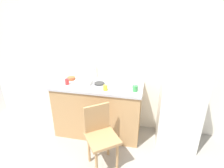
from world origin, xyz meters
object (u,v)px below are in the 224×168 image
(chair, at_px, (101,134))
(terracotta_bowl, at_px, (71,78))
(cup_white, at_px, (131,84))
(cup_red, at_px, (67,82))
(hotplate, at_px, (99,83))
(dish_tray, at_px, (83,82))
(refrigerator, at_px, (179,108))
(cup_yellow, at_px, (105,88))
(cup_green, at_px, (135,88))

(chair, relative_size, terracotta_bowl, 6.42)
(cup_white, xyz_separation_m, cup_red, (-1.03, -0.11, 0.00))
(hotplate, xyz_separation_m, cup_red, (-0.51, -0.13, 0.04))
(dish_tray, xyz_separation_m, cup_white, (0.79, 0.02, 0.02))
(hotplate, bearing_deg, terracotta_bowl, 171.08)
(refrigerator, relative_size, cup_yellow, 15.01)
(chair, xyz_separation_m, cup_red, (-0.71, 0.57, 0.48))
(refrigerator, distance_m, cup_white, 0.84)
(hotplate, distance_m, cup_green, 0.61)
(chair, relative_size, cup_yellow, 10.59)
(dish_tray, distance_m, cup_green, 0.87)
(terracotta_bowl, bearing_deg, refrigerator, -2.69)
(refrigerator, height_order, cup_white, refrigerator)
(hotplate, distance_m, cup_red, 0.52)
(chair, bearing_deg, cup_green, 17.33)
(chair, distance_m, cup_green, 0.83)
(refrigerator, bearing_deg, terracotta_bowl, 177.31)
(terracotta_bowl, height_order, cup_white, cup_white)
(cup_yellow, bearing_deg, cup_red, 172.55)
(cup_yellow, relative_size, cup_green, 0.92)
(refrigerator, height_order, chair, refrigerator)
(hotplate, bearing_deg, refrigerator, -0.10)
(refrigerator, bearing_deg, cup_white, -179.01)
(cup_yellow, xyz_separation_m, cup_white, (0.37, 0.20, 0.01))
(chair, distance_m, cup_yellow, 0.68)
(dish_tray, bearing_deg, cup_green, -7.38)
(hotplate, xyz_separation_m, cup_yellow, (0.15, -0.21, 0.03))
(refrigerator, bearing_deg, cup_red, -175.98)
(cup_yellow, xyz_separation_m, cup_green, (0.44, 0.07, 0.00))
(cup_white, xyz_separation_m, cup_green, (0.08, -0.13, -0.00))
(refrigerator, relative_size, terracotta_bowl, 9.09)
(hotplate, bearing_deg, chair, -73.96)
(terracotta_bowl, distance_m, cup_white, 1.05)
(chair, distance_m, hotplate, 0.85)
(cup_yellow, height_order, cup_red, cup_red)
(terracotta_bowl, bearing_deg, cup_white, -5.36)
(hotplate, relative_size, cup_white, 1.71)
(chair, bearing_deg, cup_yellow, 58.30)
(refrigerator, distance_m, hotplate, 1.32)
(hotplate, xyz_separation_m, cup_green, (0.60, -0.15, 0.04))
(cup_green, bearing_deg, chair, -125.36)
(chair, distance_m, terracotta_bowl, 1.16)
(hotplate, height_order, cup_green, cup_green)
(cup_yellow, height_order, cup_white, cup_white)
(cup_yellow, distance_m, cup_green, 0.45)
(cup_white, bearing_deg, cup_red, -173.74)
(chair, height_order, dish_tray, dish_tray)
(dish_tray, xyz_separation_m, cup_green, (0.86, -0.11, 0.02))
(terracotta_bowl, bearing_deg, dish_tray, -24.22)
(hotplate, relative_size, cup_green, 1.86)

